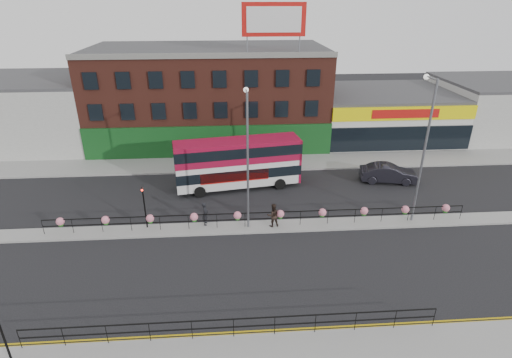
{
  "coord_description": "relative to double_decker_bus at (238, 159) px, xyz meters",
  "views": [
    {
      "loc": [
        -1.92,
        -24.57,
        15.31
      ],
      "look_at": [
        0.0,
        3.0,
        2.5
      ],
      "focal_mm": 28.0,
      "sensor_mm": 36.0,
      "label": 1
    }
  ],
  "objects": [
    {
      "name": "traffic_light_median",
      "position": [
        -6.76,
        -6.46,
        -0.17
      ],
      "size": [
        0.15,
        0.28,
        3.65
      ],
      "color": "black",
      "rests_on": "median"
    },
    {
      "name": "brick_building",
      "position": [
        -2.76,
        13.1,
        2.49
      ],
      "size": [
        25.0,
        12.21,
        10.3
      ],
      "color": "brown",
      "rests_on": "ground"
    },
    {
      "name": "billboard",
      "position": [
        3.74,
        8.13,
        10.54
      ],
      "size": [
        6.0,
        0.29,
        4.4
      ],
      "color": "#AA100D",
      "rests_on": "brick_building"
    },
    {
      "name": "pedestrian_a",
      "position": [
        -2.6,
        -6.32,
        -1.61
      ],
      "size": [
        0.64,
        0.43,
        1.75
      ],
      "primitive_type": "imported",
      "rotation": [
        0.0,
        0.0,
        1.58
      ],
      "color": "black",
      "rests_on": "median"
    },
    {
      "name": "warehouse_west",
      "position": [
        -23.01,
        13.14,
        1.01
      ],
      "size": [
        15.5,
        12.0,
        7.3
      ],
      "color": "#ABABA6",
      "rests_on": "ground"
    },
    {
      "name": "double_decker_bus",
      "position": [
        0.0,
        0.0,
        0.0
      ],
      "size": [
        10.88,
        4.11,
        4.3
      ],
      "color": "silver",
      "rests_on": "ground"
    },
    {
      "name": "median_railing",
      "position": [
        1.24,
        -6.86,
        -1.59
      ],
      "size": [
        30.04,
        0.56,
        1.23
      ],
      "color": "black",
      "rests_on": "median"
    },
    {
      "name": "car",
      "position": [
        13.37,
        0.14,
        -1.82
      ],
      "size": [
        3.42,
        5.55,
        1.63
      ],
      "primitive_type": "imported",
      "rotation": [
        0.0,
        0.0,
        1.4
      ],
      "color": "black",
      "rests_on": "ground"
    },
    {
      "name": "north_pavement",
      "position": [
        1.24,
        5.14,
        -2.56
      ],
      "size": [
        60.0,
        4.0,
        0.15
      ],
      "primitive_type": "cube",
      "color": "gray",
      "rests_on": "ground"
    },
    {
      "name": "yellow_line_outer",
      "position": [
        1.24,
        -16.74,
        -2.63
      ],
      "size": [
        60.0,
        0.1,
        0.01
      ],
      "primitive_type": "cube",
      "color": "gold",
      "rests_on": "ground"
    },
    {
      "name": "lamp_column_east",
      "position": [
        12.57,
        -6.51,
        3.64
      ],
      "size": [
        0.37,
        1.82,
        10.34
      ],
      "color": "slate",
      "rests_on": "median"
    },
    {
      "name": "pedestrian_b",
      "position": [
        2.24,
        -6.89,
        -1.61
      ],
      "size": [
        1.1,
        0.98,
        1.77
      ],
      "primitive_type": "imported",
      "rotation": [
        0.0,
        0.0,
        3.33
      ],
      "color": "black",
      "rests_on": "median"
    },
    {
      "name": "south_railing",
      "position": [
        -0.76,
        -16.96,
        -1.68
      ],
      "size": [
        20.04,
        0.05,
        1.12
      ],
      "color": "black",
      "rests_on": "south_pavement"
    },
    {
      "name": "ground",
      "position": [
        1.24,
        -6.86,
        -2.64
      ],
      "size": [
        120.0,
        120.0,
        0.0
      ],
      "primitive_type": "plane",
      "color": "black",
      "rests_on": "ground"
    },
    {
      "name": "yellow_line_inner",
      "position": [
        1.24,
        -16.56,
        -2.63
      ],
      "size": [
        60.0,
        0.1,
        0.01
      ],
      "primitive_type": "cube",
      "color": "gold",
      "rests_on": "ground"
    },
    {
      "name": "lamp_column_west",
      "position": [
        0.47,
        -6.64,
        3.25
      ],
      "size": [
        0.35,
        1.7,
        9.69
      ],
      "color": "slate",
      "rests_on": "median"
    },
    {
      "name": "median",
      "position": [
        1.24,
        -6.86,
        -2.56
      ],
      "size": [
        60.0,
        1.6,
        0.15
      ],
      "primitive_type": "cube",
      "color": "gray",
      "rests_on": "ground"
    },
    {
      "name": "supermarket",
      "position": [
        17.24,
        13.04,
        0.01
      ],
      "size": [
        15.0,
        12.25,
        5.3
      ],
      "color": "silver",
      "rests_on": "ground"
    },
    {
      "name": "warehouse_east",
      "position": [
        31.99,
        13.14,
        0.51
      ],
      "size": [
        14.5,
        12.0,
        6.3
      ],
      "color": "#ABABA6",
      "rests_on": "ground"
    }
  ]
}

